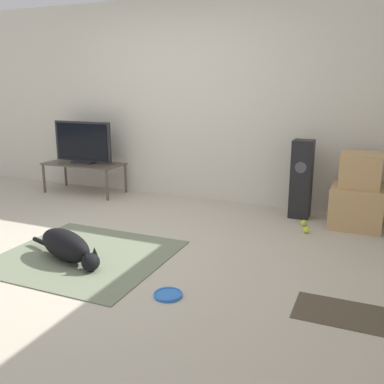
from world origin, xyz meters
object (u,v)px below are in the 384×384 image
Objects in this scene: tennis_ball_by_boxes at (304,223)px; tennis_ball_near_speaker at (306,230)px; cardboard_box_upper at (361,170)px; tv_stand at (84,166)px; tv at (83,143)px; cardboard_box_lower at (356,207)px; dog at (67,246)px; floor_speaker at (301,179)px; frisbee at (168,295)px.

tennis_ball_near_speaker is at bearing -74.76° from tennis_ball_by_boxes.
tv_stand is at bearing 178.98° from cardboard_box_upper.
tv is at bearing 90.00° from tv_stand.
cardboard_box_lower is at bearing 22.19° from tennis_ball_by_boxes.
dog is at bearing -56.72° from tv_stand.
tv is (-2.98, -0.04, 0.26)m from floor_speaker.
cardboard_box_lower reaches higher than tennis_ball_near_speaker.
frisbee is 3.23× the size of tennis_ball_by_boxes.
dog is at bearing -127.97° from floor_speaker.
dog is 2.47m from tv_stand.
frisbee is 2.51m from cardboard_box_lower.
tv_stand is (-2.43, 2.27, 0.37)m from frisbee.
cardboard_box_lower reaches higher than dog.
frisbee is at bearing -111.95° from tennis_ball_near_speaker.
dog reaches higher than tennis_ball_by_boxes.
cardboard_box_upper is (0.01, -0.00, 0.40)m from cardboard_box_lower.
tv_stand is 0.32m from tv.
cardboard_box_upper is 0.65m from floor_speaker.
tennis_ball_by_boxes is (3.08, -0.27, -0.35)m from tv_stand.
tv_stand is at bearing -90.00° from tv.
floor_speaker is 13.53× the size of tennis_ball_by_boxes.
dog is 2.38m from tennis_ball_near_speaker.
floor_speaker reaches higher than dog.
floor_speaker reaches higher than tennis_ball_near_speaker.
dog is 2.52m from tv.
frisbee is 0.24× the size of floor_speaker.
tv_stand is (-3.59, 0.06, 0.16)m from cardboard_box_lower.
cardboard_box_upper reaches higher than frisbee.
tennis_ball_near_speaker reaches higher than frisbee.
frisbee is 0.19× the size of tv_stand.
cardboard_box_lower is at bearing 167.27° from cardboard_box_upper.
frisbee is at bearing -103.46° from floor_speaker.
cardboard_box_lower is (2.24, 1.99, 0.08)m from dog.
tv is 13.60× the size of tennis_ball_near_speaker.
tv is at bearing -179.27° from floor_speaker.
tv is 13.60× the size of tennis_ball_by_boxes.
floor_speaker is 0.80× the size of tv_stand.
tennis_ball_near_speaker is (3.14, -0.50, -0.67)m from tv.
dog is 1.11m from frisbee.
floor_speaker reaches higher than frisbee.
tennis_ball_near_speaker is at bearing -73.20° from floor_speaker.
cardboard_box_upper is at bearing -1.02° from tv_stand.
tv is at bearing 123.25° from dog.
floor_speaker is 0.53m from tennis_ball_by_boxes.
cardboard_box_upper is (1.17, 2.21, 0.61)m from frisbee.
dog is 1.04× the size of floor_speaker.
tennis_ball_near_speaker is (1.80, 1.56, -0.11)m from dog.
tv is at bearing 136.85° from frisbee.
tv reaches higher than cardboard_box_lower.
tv is (-1.35, 2.05, 0.56)m from dog.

